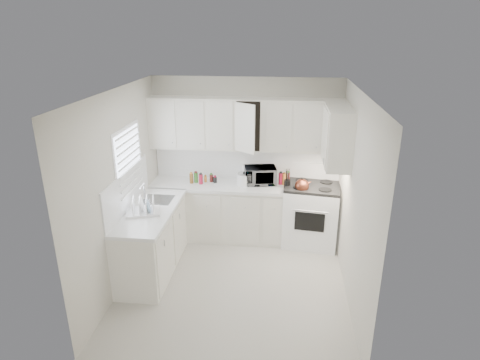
# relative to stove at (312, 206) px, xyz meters

# --- Properties ---
(floor) EXTENTS (3.20, 3.20, 0.00)m
(floor) POSITION_rel_stove_xyz_m (-1.08, -1.25, -0.64)
(floor) COLOR #BCB8AC
(floor) RESTS_ON ground
(ceiling) EXTENTS (3.20, 3.20, 0.00)m
(ceiling) POSITION_rel_stove_xyz_m (-1.08, -1.25, 1.96)
(ceiling) COLOR white
(ceiling) RESTS_ON ground
(wall_back) EXTENTS (3.00, 0.00, 3.00)m
(wall_back) POSITION_rel_stove_xyz_m (-1.08, 0.35, 0.66)
(wall_back) COLOR beige
(wall_back) RESTS_ON ground
(wall_front) EXTENTS (3.00, 0.00, 3.00)m
(wall_front) POSITION_rel_stove_xyz_m (-1.08, -2.85, 0.66)
(wall_front) COLOR beige
(wall_front) RESTS_ON ground
(wall_left) EXTENTS (0.00, 3.20, 3.20)m
(wall_left) POSITION_rel_stove_xyz_m (-2.58, -1.25, 0.66)
(wall_left) COLOR beige
(wall_left) RESTS_ON ground
(wall_right) EXTENTS (0.00, 3.20, 3.20)m
(wall_right) POSITION_rel_stove_xyz_m (0.42, -1.25, 0.66)
(wall_right) COLOR beige
(wall_right) RESTS_ON ground
(window_blinds) EXTENTS (0.06, 0.96, 1.06)m
(window_blinds) POSITION_rel_stove_xyz_m (-2.56, -0.90, 0.91)
(window_blinds) COLOR white
(window_blinds) RESTS_ON wall_left
(lower_cabinets_back) EXTENTS (2.22, 0.60, 0.90)m
(lower_cabinets_back) POSITION_rel_stove_xyz_m (-1.47, 0.05, -0.19)
(lower_cabinets_back) COLOR beige
(lower_cabinets_back) RESTS_ON floor
(lower_cabinets_left) EXTENTS (0.60, 1.60, 0.90)m
(lower_cabinets_left) POSITION_rel_stove_xyz_m (-2.28, -1.05, -0.19)
(lower_cabinets_left) COLOR beige
(lower_cabinets_left) RESTS_ON floor
(countertop_back) EXTENTS (2.24, 0.64, 0.05)m
(countertop_back) POSITION_rel_stove_xyz_m (-1.47, 0.04, 0.28)
(countertop_back) COLOR silver
(countertop_back) RESTS_ON lower_cabinets_back
(countertop_left) EXTENTS (0.64, 1.62, 0.05)m
(countertop_left) POSITION_rel_stove_xyz_m (-2.27, -1.05, 0.28)
(countertop_left) COLOR silver
(countertop_left) RESTS_ON lower_cabinets_left
(backsplash_back) EXTENTS (2.98, 0.02, 0.55)m
(backsplash_back) POSITION_rel_stove_xyz_m (-1.08, 0.34, 0.58)
(backsplash_back) COLOR silver
(backsplash_back) RESTS_ON wall_back
(backsplash_left) EXTENTS (0.02, 1.60, 0.55)m
(backsplash_left) POSITION_rel_stove_xyz_m (-2.57, -1.05, 0.58)
(backsplash_left) COLOR silver
(backsplash_left) RESTS_ON wall_left
(upper_cabinets_back) EXTENTS (3.00, 0.33, 0.80)m
(upper_cabinets_back) POSITION_rel_stove_xyz_m (-1.08, 0.18, 0.86)
(upper_cabinets_back) COLOR beige
(upper_cabinets_back) RESTS_ON wall_back
(upper_cabinets_right) EXTENTS (0.33, 0.90, 0.80)m
(upper_cabinets_right) POSITION_rel_stove_xyz_m (0.25, -0.43, 0.86)
(upper_cabinets_right) COLOR beige
(upper_cabinets_right) RESTS_ON wall_right
(sink) EXTENTS (0.42, 0.38, 0.30)m
(sink) POSITION_rel_stove_xyz_m (-2.27, -0.70, 0.43)
(sink) COLOR gray
(sink) RESTS_ON countertop_left
(stove) EXTENTS (0.92, 0.79, 1.28)m
(stove) POSITION_rel_stove_xyz_m (0.00, 0.00, 0.00)
(stove) COLOR white
(stove) RESTS_ON floor
(tea_kettle) EXTENTS (0.31, 0.28, 0.25)m
(tea_kettle) POSITION_rel_stove_xyz_m (-0.18, -0.16, 0.42)
(tea_kettle) COLOR maroon
(tea_kettle) RESTS_ON stove
(frying_pan) EXTENTS (0.37, 0.46, 0.04)m
(frying_pan) POSITION_rel_stove_xyz_m (0.18, 0.16, 0.32)
(frying_pan) COLOR black
(frying_pan) RESTS_ON stove
(microwave) EXTENTS (0.53, 0.36, 0.33)m
(microwave) POSITION_rel_stove_xyz_m (-0.83, 0.13, 0.47)
(microwave) COLOR gray
(microwave) RESTS_ON countertop_back
(rice_cooker) EXTENTS (0.23, 0.23, 0.22)m
(rice_cooker) POSITION_rel_stove_xyz_m (-1.09, 0.03, 0.42)
(rice_cooker) COLOR white
(rice_cooker) RESTS_ON countertop_back
(paper_towel) EXTENTS (0.12, 0.12, 0.27)m
(paper_towel) POSITION_rel_stove_xyz_m (-1.08, 0.27, 0.44)
(paper_towel) COLOR white
(paper_towel) RESTS_ON countertop_back
(utensil_crock) EXTENTS (0.12, 0.12, 0.33)m
(utensil_crock) POSITION_rel_stove_xyz_m (-0.40, -0.04, 0.47)
(utensil_crock) COLOR black
(utensil_crock) RESTS_ON countertop_back
(dish_rack) EXTENTS (0.51, 0.44, 0.24)m
(dish_rack) POSITION_rel_stove_xyz_m (-2.33, -1.17, 0.43)
(dish_rack) COLOR white
(dish_rack) RESTS_ON countertop_left
(spice_left_0) EXTENTS (0.06, 0.06, 0.13)m
(spice_left_0) POSITION_rel_stove_xyz_m (-1.93, 0.17, 0.37)
(spice_left_0) COLOR brown
(spice_left_0) RESTS_ON countertop_back
(spice_left_1) EXTENTS (0.06, 0.06, 0.13)m
(spice_left_1) POSITION_rel_stove_xyz_m (-1.86, 0.08, 0.37)
(spice_left_1) COLOR #38812B
(spice_left_1) RESTS_ON countertop_back
(spice_left_2) EXTENTS (0.06, 0.06, 0.13)m
(spice_left_2) POSITION_rel_stove_xyz_m (-1.78, 0.17, 0.37)
(spice_left_2) COLOR #B51837
(spice_left_2) RESTS_ON countertop_back
(spice_left_3) EXTENTS (0.06, 0.06, 0.13)m
(spice_left_3) POSITION_rel_stove_xyz_m (-1.71, 0.08, 0.37)
(spice_left_3) COLOR orange
(spice_left_3) RESTS_ON countertop_back
(spice_left_4) EXTENTS (0.06, 0.06, 0.13)m
(spice_left_4) POSITION_rel_stove_xyz_m (-1.63, 0.17, 0.37)
(spice_left_4) COLOR #5A1D19
(spice_left_4) RESTS_ON countertop_back
(spice_left_5) EXTENTS (0.06, 0.06, 0.13)m
(spice_left_5) POSITION_rel_stove_xyz_m (-1.56, 0.08, 0.37)
(spice_left_5) COLOR black
(spice_left_5) RESTS_ON countertop_back
(sauce_right_0) EXTENTS (0.06, 0.06, 0.19)m
(sauce_right_0) POSITION_rel_stove_xyz_m (-0.50, 0.21, 0.40)
(sauce_right_0) COLOR #B51837
(sauce_right_0) RESTS_ON countertop_back
(sauce_right_1) EXTENTS (0.06, 0.06, 0.19)m
(sauce_right_1) POSITION_rel_stove_xyz_m (-0.45, 0.15, 0.40)
(sauce_right_1) COLOR orange
(sauce_right_1) RESTS_ON countertop_back
(sauce_right_2) EXTENTS (0.06, 0.06, 0.19)m
(sauce_right_2) POSITION_rel_stove_xyz_m (-0.39, 0.21, 0.40)
(sauce_right_2) COLOR #5A1D19
(sauce_right_2) RESTS_ON countertop_back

